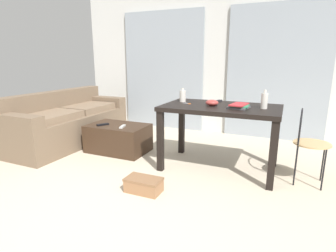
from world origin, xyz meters
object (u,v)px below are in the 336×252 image
Objects in this scene: bowl at (212,103)px; wire_chair at (306,137)px; tv_remote_on_table at (217,101)px; tv_remote_primary at (123,127)px; bottle_near at (183,96)px; tv_remote_secondary at (103,125)px; craft_table at (221,115)px; book_stack at (239,106)px; bottle_far at (264,101)px; shoebox at (144,185)px; couch at (68,123)px; scissors at (188,103)px; coffee_table at (118,138)px.

wire_chair is at bearing 0.70° from bowl.
bowl is 0.90× the size of tv_remote_on_table.
bowl is at bearing -179.30° from wire_chair.
bottle_near is at bearing -3.39° from tv_remote_primary.
tv_remote_secondary reaches higher than tv_remote_primary.
craft_table is 0.26m from book_stack.
bottle_far reaches higher than tv_remote_primary.
bowl reaches higher than shoebox.
couch is 12.22× the size of tv_remote_on_table.
tv_remote_secondary is at bearing -177.76° from craft_table.
couch is 11.80× the size of tv_remote_primary.
tv_remote_on_table is at bearing 43.68° from tv_remote_secondary.
bottle_near is 0.47× the size of shoebox.
scissors is (-0.88, -0.02, -0.09)m from bottle_far.
scissors is at bearing -179.00° from bottle_far.
couch is 11.72× the size of bottle_near.
bottle_far reaches higher than bottle_near.
scissors is at bearing -46.86° from bottle_near.
shoebox is at bearing -98.50° from scissors.
coffee_table is at bearing 61.21° from tv_remote_secondary.
shoebox is (-0.44, -0.88, -0.74)m from bowl.
wire_chair reaches higher than craft_table.
bottle_near reaches higher than couch.
bottle_near is 1.52× the size of scissors.
book_stack is (0.32, -0.03, -0.01)m from bowl.
tv_remote_primary is (-1.24, -0.01, -0.41)m from bowl.
craft_table is 4.60× the size of book_stack.
scissors is (0.11, -0.12, -0.07)m from bottle_near.
coffee_table is at bearing -175.78° from bottle_near.
craft_table is at bearing 59.49° from shoebox.
craft_table is at bearing 178.35° from wire_chair.
coffee_table is 2.06m from bottle_far.
tv_remote_on_table reaches higher than tv_remote_primary.
couch is at bearing 178.48° from bottle_far.
bowl is at bearing -2.93° from couch.
coffee_table is 7.41× the size of scissors.
bowl is at bearing -158.29° from craft_table.
craft_table reaches higher than shoebox.
bowl is 1.31× the size of scissors.
tv_remote_on_table reaches higher than shoebox.
tv_remote_secondary is (-1.14, -0.17, -0.45)m from bottle_near.
wire_chair reaches higher than tv_remote_on_table.
scissors is at bearing -178.29° from craft_table.
craft_table reaches higher than tv_remote_primary.
coffee_table is 4.91× the size of tv_remote_primary.
tv_remote_on_table is at bearing 164.13° from wire_chair.
shoebox is at bearing -27.72° from couch.
bottle_near is 0.95m from tv_remote_primary.
craft_table reaches higher than tv_remote_secondary.
wire_chair reaches higher than scissors.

